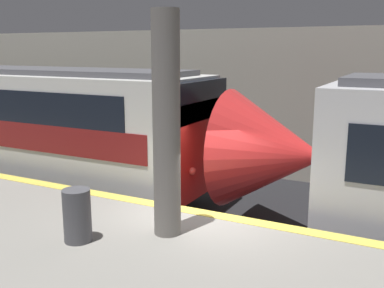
# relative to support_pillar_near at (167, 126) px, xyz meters

# --- Properties ---
(ground_plane) EXTENTS (120.00, 120.00, 0.00)m
(ground_plane) POSITION_rel_support_pillar_near_xyz_m (0.10, 1.25, -2.93)
(ground_plane) COLOR black
(platform) EXTENTS (40.00, 4.08, 1.15)m
(platform) POSITION_rel_support_pillar_near_xyz_m (0.10, -0.79, -2.37)
(platform) COLOR gray
(platform) RESTS_ON ground
(station_rear_barrier) EXTENTS (50.00, 0.15, 4.79)m
(station_rear_barrier) POSITION_rel_support_pillar_near_xyz_m (0.10, 7.86, -0.54)
(station_rear_barrier) COLOR #B2AD9E
(station_rear_barrier) RESTS_ON ground
(support_pillar_near) EXTENTS (0.44, 0.44, 3.60)m
(support_pillar_near) POSITION_rel_support_pillar_near_xyz_m (0.00, 0.00, 0.00)
(support_pillar_near) COLOR slate
(support_pillar_near) RESTS_ON platform
(trash_bin) EXTENTS (0.44, 0.44, 0.85)m
(trash_bin) POSITION_rel_support_pillar_near_xyz_m (-1.11, -0.92, -1.37)
(trash_bin) COLOR #4C4C51
(trash_bin) RESTS_ON platform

